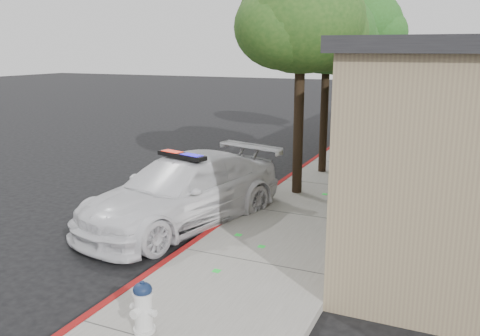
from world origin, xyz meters
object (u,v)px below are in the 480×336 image
object	(u,v)px
street_tree_near	(302,24)
street_tree_mid	(328,37)
street_tree_far	(362,28)
police_car	(183,191)
fire_hydrant	(143,307)

from	to	relation	value
street_tree_near	street_tree_mid	world-z (taller)	street_tree_near
street_tree_near	street_tree_far	size ratio (longest dim) A/B	0.96
street_tree_mid	street_tree_far	world-z (taller)	street_tree_far
street_tree_mid	police_car	bearing A→B (deg)	-106.28
street_tree_near	street_tree_far	bearing A→B (deg)	90.95
police_car	street_tree_mid	size ratio (longest dim) A/B	1.05
street_tree_far	street_tree_mid	bearing A→B (deg)	-88.80
street_tree_mid	street_tree_far	xyz separation A→B (m)	(-0.12, 5.89, 0.49)
fire_hydrant	street_tree_far	bearing A→B (deg)	97.65
police_car	street_tree_far	xyz separation A→B (m)	(1.62, 11.86, 4.09)
street_tree_far	fire_hydrant	bearing A→B (deg)	-88.67
police_car	street_tree_mid	bearing A→B (deg)	88.46
street_tree_mid	street_tree_near	bearing A→B (deg)	-89.61
fire_hydrant	street_tree_near	size ratio (longest dim) A/B	0.13
fire_hydrant	street_tree_mid	size ratio (longest dim) A/B	0.14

